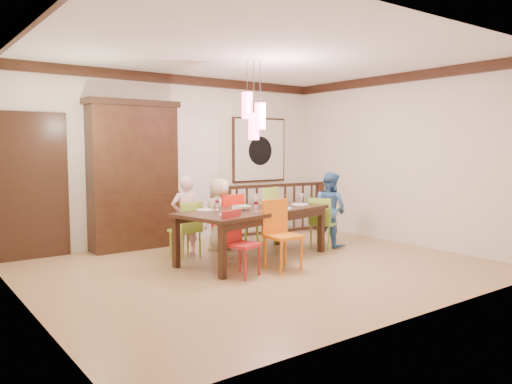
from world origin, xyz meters
TOP-DOWN VIEW (x-y plane):
  - floor at (0.00, 0.00)m, footprint 6.00×6.00m
  - ceiling at (0.00, 0.00)m, footprint 6.00×6.00m
  - wall_back at (0.00, 2.50)m, footprint 6.00×0.00m
  - wall_left at (-3.00, 0.00)m, footprint 0.00×5.00m
  - wall_right at (3.00, 0.00)m, footprint 0.00×5.00m
  - crown_molding at (0.00, 0.00)m, footprint 6.00×5.00m
  - panel_door at (-2.40, 2.45)m, footprint 1.04×0.07m
  - white_doorway at (0.35, 2.46)m, footprint 0.97×0.05m
  - painting at (1.80, 2.46)m, footprint 1.25×0.06m
  - pendant_cluster at (0.20, 0.47)m, footprint 0.27×0.21m
  - dining_table at (0.20, 0.47)m, footprint 2.51×1.52m
  - chair_far_left at (-0.55, 1.17)m, footprint 0.43×0.43m
  - chair_far_mid at (0.25, 1.27)m, footprint 0.42×0.42m
  - chair_far_right at (0.92, 1.25)m, footprint 0.57×0.57m
  - chair_near_left at (-0.48, -0.23)m, footprint 0.49×0.49m
  - chair_near_mid at (0.16, -0.27)m, footprint 0.43×0.43m
  - chair_end_right at (1.63, 0.47)m, footprint 0.50×0.50m
  - china_hutch at (-0.88, 2.30)m, footprint 1.52×0.46m
  - balustrade at (1.81, 1.95)m, footprint 2.23×0.29m
  - person_far_left at (-0.48, 1.29)m, footprint 0.47×0.34m
  - person_far_mid at (0.17, 1.34)m, footprint 0.64×0.51m
  - person_end_right at (1.82, 0.52)m, footprint 0.52×0.64m
  - serving_bowl at (0.48, 0.36)m, footprint 0.36×0.36m
  - small_bowl at (0.02, 0.46)m, footprint 0.23×0.23m
  - cup_left at (-0.25, 0.25)m, footprint 0.15×0.15m
  - cup_right at (0.76, 0.57)m, footprint 0.10×0.10m
  - plate_far_left at (-0.46, 0.74)m, footprint 0.26×0.26m
  - plate_far_mid at (0.14, 0.72)m, footprint 0.26×0.26m
  - plate_far_right at (0.85, 0.77)m, footprint 0.26×0.26m
  - plate_near_left at (-0.47, 0.11)m, footprint 0.26×0.26m
  - plate_near_mid at (0.55, 0.22)m, footprint 0.26×0.26m
  - plate_end_right at (1.08, 0.43)m, footprint 0.26×0.26m
  - wine_glass_a at (-0.30, 0.67)m, footprint 0.08×0.08m
  - wine_glass_b at (0.40, 0.68)m, footprint 0.08×0.08m
  - wine_glass_c at (0.05, 0.19)m, footprint 0.08×0.08m
  - wine_glass_d at (1.03, 0.34)m, footprint 0.08×0.08m
  - napkin at (0.14, 0.07)m, footprint 0.18×0.14m

SIDE VIEW (x-z plane):
  - floor at x=0.00m, z-range 0.00..0.00m
  - chair_end_right at x=1.63m, z-range 0.06..0.89m
  - chair_near_left at x=-0.48m, z-range 0.06..0.91m
  - chair_far_left at x=-0.55m, z-range 0.06..0.91m
  - balustrade at x=1.81m, z-range 0.02..0.98m
  - chair_far_mid at x=0.25m, z-range 0.07..0.98m
  - chair_near_mid at x=0.16m, z-range 0.07..1.01m
  - chair_far_right at x=0.92m, z-range 0.07..1.06m
  - person_far_mid at x=0.17m, z-range 0.00..1.16m
  - person_far_left at x=-0.48m, z-range 0.00..1.21m
  - person_end_right at x=1.82m, z-range 0.00..1.24m
  - dining_table at x=0.20m, z-range 0.30..1.05m
  - plate_far_left at x=-0.46m, z-range 0.75..0.76m
  - plate_far_mid at x=0.14m, z-range 0.75..0.76m
  - plate_far_right at x=0.85m, z-range 0.75..0.76m
  - plate_near_left at x=-0.47m, z-range 0.75..0.76m
  - plate_near_mid at x=0.55m, z-range 0.75..0.76m
  - plate_end_right at x=1.08m, z-range 0.75..0.76m
  - napkin at x=0.14m, z-range 0.75..0.76m
  - small_bowl at x=0.02m, z-range 0.75..0.81m
  - serving_bowl at x=0.48m, z-range 0.75..0.83m
  - cup_right at x=0.76m, z-range 0.75..0.84m
  - cup_left at x=-0.25m, z-range 0.75..0.86m
  - wine_glass_a at x=-0.30m, z-range 0.75..0.94m
  - wine_glass_b at x=0.40m, z-range 0.75..0.94m
  - wine_glass_c at x=0.05m, z-range 0.75..0.94m
  - wine_glass_d at x=1.03m, z-range 0.75..0.94m
  - panel_door at x=-2.40m, z-range -0.07..2.17m
  - white_doorway at x=0.35m, z-range -0.06..2.16m
  - china_hutch at x=-0.88m, z-range 0.00..2.41m
  - wall_back at x=0.00m, z-range -1.55..4.45m
  - wall_left at x=-3.00m, z-range -1.05..3.95m
  - wall_right at x=3.00m, z-range -1.05..3.95m
  - painting at x=1.80m, z-range 0.97..2.22m
  - pendant_cluster at x=0.20m, z-range 1.54..2.68m
  - crown_molding at x=0.00m, z-range 2.74..2.90m
  - ceiling at x=0.00m, z-range 2.90..2.90m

